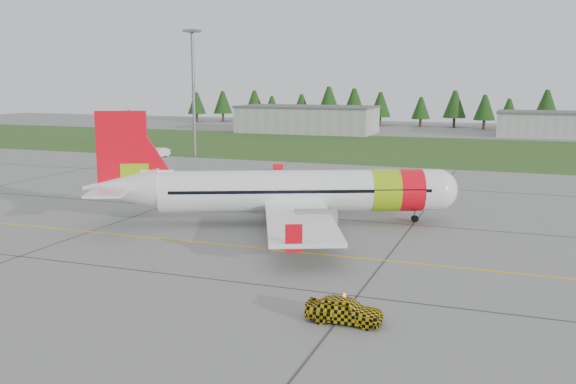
% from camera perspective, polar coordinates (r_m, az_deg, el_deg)
% --- Properties ---
extents(ground, '(320.00, 320.00, 0.00)m').
position_cam_1_polar(ground, '(41.87, -7.37, -7.63)').
color(ground, gray).
rests_on(ground, ground).
extents(aircraft, '(31.30, 29.72, 9.97)m').
position_cam_1_polar(aircraft, '(56.39, 0.24, 0.05)').
color(aircraft, white).
rests_on(aircraft, ground).
extents(follow_me_car, '(1.43, 1.68, 4.12)m').
position_cam_1_polar(follow_me_car, '(33.86, 5.06, -8.22)').
color(follow_me_car, yellow).
rests_on(follow_me_car, ground).
extents(service_van, '(1.70, 1.62, 4.65)m').
position_cam_1_polar(service_van, '(106.74, -11.38, 4.27)').
color(service_van, white).
rests_on(service_van, ground).
extents(grass_strip, '(320.00, 50.00, 0.03)m').
position_cam_1_polar(grass_strip, '(119.43, 11.12, 3.76)').
color(grass_strip, '#30561E').
rests_on(grass_strip, ground).
extents(taxi_guideline, '(120.00, 0.25, 0.02)m').
position_cam_1_polar(taxi_guideline, '(48.80, -3.02, -4.99)').
color(taxi_guideline, gold).
rests_on(taxi_guideline, ground).
extents(hangar_west, '(32.00, 14.00, 6.00)m').
position_cam_1_polar(hangar_west, '(153.52, 1.69, 6.41)').
color(hangar_west, '#A8A8A3').
rests_on(hangar_west, ground).
extents(hangar_east, '(24.00, 12.00, 5.20)m').
position_cam_1_polar(hangar_east, '(153.75, 22.63, 5.50)').
color(hangar_east, '#A8A8A3').
rests_on(hangar_east, ground).
extents(floodlight_mast, '(0.50, 0.50, 20.00)m').
position_cam_1_polar(floodlight_mast, '(106.19, -8.39, 8.49)').
color(floodlight_mast, slate).
rests_on(floodlight_mast, ground).
extents(treeline, '(160.00, 8.00, 10.00)m').
position_cam_1_polar(treeline, '(174.46, 14.16, 7.20)').
color(treeline, '#1C3F14').
rests_on(treeline, ground).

